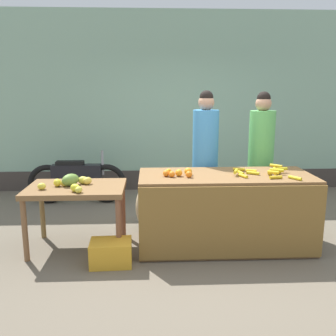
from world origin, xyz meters
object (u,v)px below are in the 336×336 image
at_px(vendor_woman_green_shirt, 261,159).
at_px(produce_sack, 147,207).
at_px(vendor_woman_blue_shirt, 205,160).
at_px(parked_motorcycle, 77,179).
at_px(produce_crate, 111,253).

height_order(vendor_woman_green_shirt, produce_sack, vendor_woman_green_shirt).
bearing_deg(vendor_woman_green_shirt, produce_sack, -175.74).
bearing_deg(produce_sack, vendor_woman_blue_shirt, 4.18).
xyz_separation_m(vendor_woman_blue_shirt, parked_motorcycle, (-1.94, 1.12, -0.52)).
bearing_deg(vendor_woman_green_shirt, produce_crate, -148.60).
xyz_separation_m(vendor_woman_green_shirt, parked_motorcycle, (-2.71, 1.07, -0.51)).
distance_m(vendor_woman_blue_shirt, produce_crate, 1.80).
height_order(vendor_woman_blue_shirt, produce_sack, vendor_woman_blue_shirt).
distance_m(vendor_woman_blue_shirt, vendor_woman_green_shirt, 0.77).
relative_size(parked_motorcycle, produce_sack, 2.70).
bearing_deg(produce_crate, vendor_woman_blue_shirt, 43.96).
distance_m(vendor_woman_green_shirt, produce_crate, 2.39).
bearing_deg(produce_sack, parked_motorcycle, 134.39).
bearing_deg(produce_crate, parked_motorcycle, 109.16).
bearing_deg(produce_sack, vendor_woman_green_shirt, 4.26).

